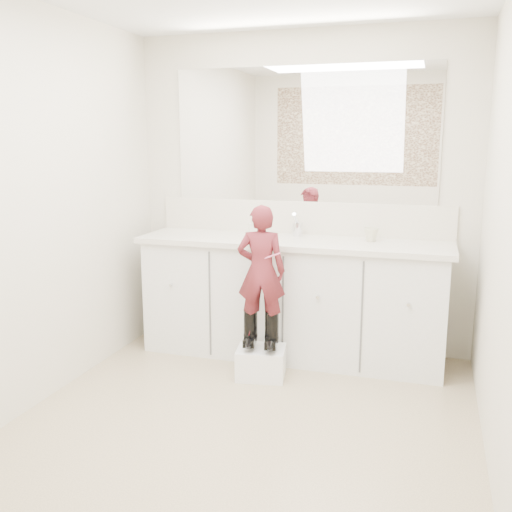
% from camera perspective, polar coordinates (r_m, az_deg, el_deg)
% --- Properties ---
extents(floor, '(3.00, 3.00, 0.00)m').
position_cam_1_polar(floor, '(3.35, -1.68, -17.05)').
color(floor, '#817054').
rests_on(floor, ground).
extents(wall_back, '(2.60, 0.00, 2.60)m').
position_cam_1_polar(wall_back, '(4.40, 4.61, 6.25)').
color(wall_back, beige).
rests_on(wall_back, floor).
extents(wall_front, '(2.60, 0.00, 2.60)m').
position_cam_1_polar(wall_front, '(1.65, -19.14, -3.14)').
color(wall_front, beige).
rests_on(wall_front, floor).
extents(wall_left, '(0.00, 3.00, 3.00)m').
position_cam_1_polar(wall_left, '(3.61, -21.80, 4.32)').
color(wall_left, beige).
rests_on(wall_left, floor).
extents(wall_right, '(0.00, 3.00, 3.00)m').
position_cam_1_polar(wall_right, '(2.83, 23.97, 2.39)').
color(wall_right, beige).
rests_on(wall_right, floor).
extents(vanity_cabinet, '(2.20, 0.55, 0.85)m').
position_cam_1_polar(vanity_cabinet, '(4.28, 3.63, -4.45)').
color(vanity_cabinet, silver).
rests_on(vanity_cabinet, floor).
extents(countertop, '(2.28, 0.58, 0.04)m').
position_cam_1_polar(countertop, '(4.17, 3.66, 1.39)').
color(countertop, beige).
rests_on(countertop, vanity_cabinet).
extents(backsplash, '(2.28, 0.03, 0.25)m').
position_cam_1_polar(backsplash, '(4.41, 4.53, 3.84)').
color(backsplash, beige).
rests_on(backsplash, countertop).
extents(mirror, '(2.00, 0.02, 1.00)m').
position_cam_1_polar(mirror, '(4.37, 4.67, 11.99)').
color(mirror, white).
rests_on(mirror, wall_back).
extents(dot_panel, '(2.00, 0.01, 1.20)m').
position_cam_1_polar(dot_panel, '(1.61, -19.99, 12.65)').
color(dot_panel, '#472819').
rests_on(dot_panel, wall_front).
extents(faucet, '(0.08, 0.08, 0.10)m').
position_cam_1_polar(faucet, '(4.31, 4.19, 2.67)').
color(faucet, silver).
rests_on(faucet, countertop).
extents(cup, '(0.14, 0.14, 0.10)m').
position_cam_1_polar(cup, '(4.15, 11.43, 2.11)').
color(cup, beige).
rests_on(cup, countertop).
extents(soap_bottle, '(0.10, 0.10, 0.16)m').
position_cam_1_polar(soap_bottle, '(4.23, -0.20, 2.96)').
color(soap_bottle, beige).
rests_on(soap_bottle, countertop).
extents(step_stool, '(0.36, 0.32, 0.21)m').
position_cam_1_polar(step_stool, '(3.98, 0.51, -10.61)').
color(step_stool, white).
rests_on(step_stool, floor).
extents(boot_left, '(0.13, 0.19, 0.27)m').
position_cam_1_polar(boot_left, '(3.91, -0.55, -7.26)').
color(boot_left, black).
rests_on(boot_left, step_stool).
extents(boot_right, '(0.13, 0.19, 0.27)m').
position_cam_1_polar(boot_right, '(3.87, 1.58, -7.47)').
color(boot_right, black).
rests_on(boot_right, step_stool).
extents(toddler, '(0.35, 0.26, 0.88)m').
position_cam_1_polar(toddler, '(3.78, 0.52, -1.51)').
color(toddler, '#962E3B').
rests_on(toddler, step_stool).
extents(toothbrush, '(0.14, 0.03, 0.06)m').
position_cam_1_polar(toothbrush, '(3.71, 1.44, -0.05)').
color(toothbrush, '#E45881').
rests_on(toothbrush, toddler).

